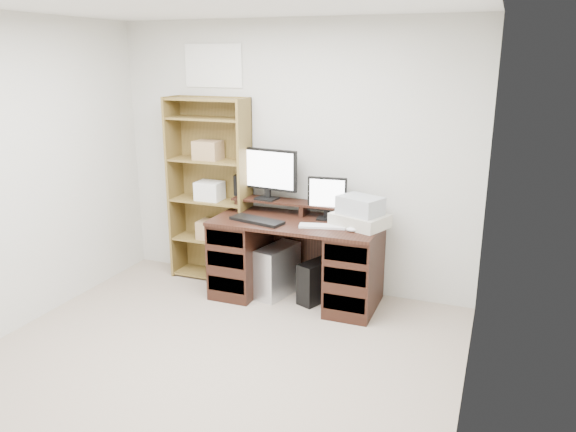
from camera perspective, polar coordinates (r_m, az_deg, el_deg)
The scene contains 14 objects.
room at distance 3.54m, azimuth -11.16°, elevation 0.61°, with size 3.54×4.04×2.54m.
desk at distance 5.13m, azimuth 0.86°, elevation -4.34°, with size 1.50×0.70×0.75m.
riser_shelf at distance 5.18m, azimuth 1.68°, elevation 1.12°, with size 1.40×0.22×0.12m.
monitor_wide at distance 5.24m, azimuth -2.10°, elevation 4.57°, with size 0.60×0.18×0.48m.
monitor_small at distance 5.03m, azimuth 4.00°, elevation 1.99°, with size 0.35×0.15×0.38m.
speaker at distance 5.44m, azimuth -5.05°, elevation 3.14°, with size 0.08×0.08×0.20m, color black.
keyboard_black at distance 4.98m, azimuth -3.17°, elevation -0.45°, with size 0.50×0.17×0.03m, color black.
keyboard_white at distance 4.83m, azimuth 3.51°, elevation -1.04°, with size 0.40×0.12×0.02m, color silver.
mouse at distance 4.73m, azimuth 6.45°, elevation -1.38°, with size 0.09×0.06×0.04m, color white.
printer at distance 4.87m, azimuth 7.31°, elevation -0.42°, with size 0.45×0.34×0.11m, color #BBB6A3.
basket at distance 4.84m, azimuth 7.36°, elevation 1.08°, with size 0.35×0.25×0.15m, color #A7ADB2.
tower_silver at distance 5.27m, azimuth -1.08°, elevation -5.56°, with size 0.21×0.48×0.48m, color silver.
tower_black at distance 5.15m, azimuth 2.97°, elevation -6.64°, with size 0.30×0.42×0.38m.
bookshelf at distance 5.56m, azimuth -7.85°, elevation 2.79°, with size 0.80×0.30×1.80m.
Camera 1 is at (1.85, -2.87, 2.17)m, focal length 35.00 mm.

